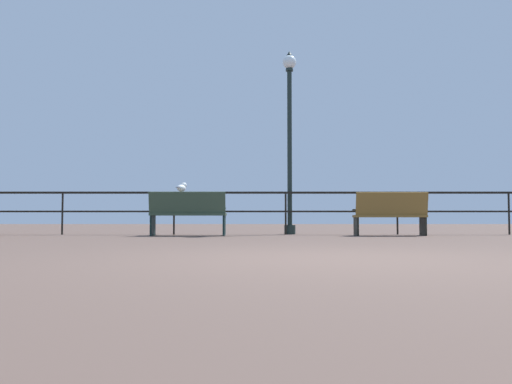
# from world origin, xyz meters

# --- Properties ---
(ground_plane) EXTENTS (60.00, 60.00, 0.00)m
(ground_plane) POSITION_xyz_m (0.00, 0.00, 0.00)
(ground_plane) COLOR brown
(pier_railing) EXTENTS (20.93, 0.05, 1.00)m
(pier_railing) POSITION_xyz_m (0.00, 7.40, 0.75)
(pier_railing) COLOR black
(pier_railing) RESTS_ON ground_plane
(bench_near_left) EXTENTS (1.65, 0.69, 0.95)m
(bench_near_left) POSITION_xyz_m (-2.17, 6.52, 0.52)
(bench_near_left) COLOR #324634
(bench_near_left) RESTS_ON ground_plane
(bench_near_right) EXTENTS (1.56, 0.62, 0.94)m
(bench_near_right) POSITION_xyz_m (2.23, 6.53, 0.51)
(bench_near_right) COLOR brown
(bench_near_right) RESTS_ON ground_plane
(lamppost_center) EXTENTS (0.33, 0.33, 4.40)m
(lamppost_center) POSITION_xyz_m (0.11, 7.59, 2.57)
(lamppost_center) COLOR #1B2826
(lamppost_center) RESTS_ON ground_plane
(seagull_on_rail) EXTENTS (0.26, 0.45, 0.22)m
(seagull_on_rail) POSITION_xyz_m (-2.44, 7.42, 1.10)
(seagull_on_rail) COLOR white
(seagull_on_rail) RESTS_ON pier_railing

